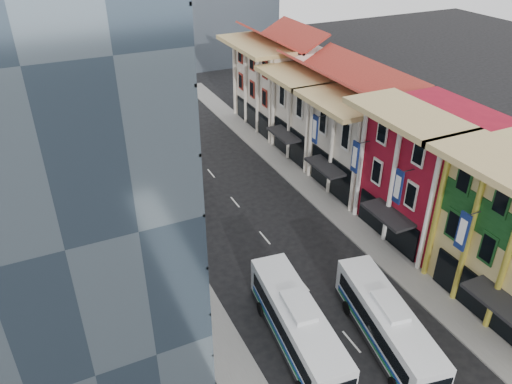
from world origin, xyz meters
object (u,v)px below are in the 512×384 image
bus_right (387,324)px  bus_left_far (179,189)px  bus_left_near (297,325)px  office_tower (37,133)px

bus_right → bus_left_far: bearing=116.4°
bus_left_near → bus_left_far: size_ratio=1.20×
office_tower → bus_left_far: (11.85, 12.38, -13.40)m
office_tower → bus_left_far: bearing=46.3°
bus_left_near → bus_right: bearing=-17.7°
bus_left_near → bus_right: 6.22m
bus_left_far → bus_right: bearing=-53.1°
office_tower → bus_left_near: office_tower is taller
office_tower → bus_left_far: 21.75m
bus_left_near → office_tower: bearing=150.7°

